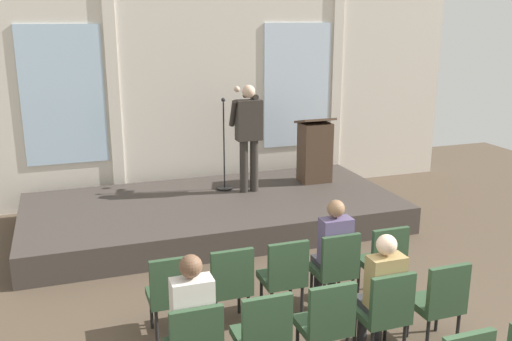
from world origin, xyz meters
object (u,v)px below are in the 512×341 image
at_px(audience_r0_c3, 333,247).
at_px(audience_r1_c3, 382,288).
at_px(chair_r0_c3, 336,265).
at_px(audience_r1_c0, 192,318).
at_px(chair_r1_c4, 440,299).
at_px(chair_r1_c1, 263,332).
at_px(chair_r1_c3, 385,309).
at_px(chair_r1_c2, 326,320).
at_px(chair_r0_c4, 384,258).
at_px(mic_stand, 224,170).
at_px(speaker, 248,130).
at_px(chair_r0_c1, 230,282).
at_px(chair_r0_c0, 171,291).
at_px(chair_r0_c2, 284,273).
at_px(lectern, 315,151).

bearing_deg(audience_r0_c3, audience_r1_c3, -90.00).
distance_m(chair_r0_c3, audience_r1_c0, 2.13).
relative_size(audience_r0_c3, chair_r1_c4, 1.38).
bearing_deg(chair_r0_c3, chair_r1_c4, -59.17).
bearing_deg(chair_r1_c1, chair_r1_c3, 0.00).
height_order(chair_r1_c2, audience_r1_c3, audience_r1_c3).
height_order(chair_r0_c3, chair_r0_c4, same).
relative_size(chair_r1_c2, chair_r1_c3, 1.00).
relative_size(audience_r1_c0, audience_r1_c3, 1.05).
distance_m(mic_stand, chair_r1_c4, 4.73).
height_order(speaker, chair_r0_c1, speaker).
xyz_separation_m(mic_stand, chair_r1_c4, (0.91, -4.63, -0.23)).
bearing_deg(chair_r1_c2, chair_r0_c1, 120.83).
bearing_deg(chair_r0_c0, chair_r1_c2, -39.96).
xyz_separation_m(chair_r0_c0, chair_r0_c3, (1.89, 0.00, 0.00)).
bearing_deg(chair_r1_c4, audience_r1_c3, 172.46).
distance_m(chair_r0_c0, chair_r1_c4, 2.73).
distance_m(chair_r1_c1, chair_r1_c4, 1.89).
relative_size(speaker, chair_r0_c2, 1.89).
height_order(speaker, chair_r1_c1, speaker).
relative_size(mic_stand, chair_r1_c3, 1.65).
relative_size(chair_r0_c2, chair_r0_c4, 1.00).
xyz_separation_m(chair_r0_c1, chair_r1_c3, (1.26, -1.05, 0.00)).
relative_size(mic_stand, audience_r1_c0, 1.15).
relative_size(chair_r0_c3, chair_r1_c4, 1.00).
distance_m(chair_r0_c2, chair_r0_c3, 0.63).
xyz_separation_m(audience_r1_c0, chair_r1_c4, (2.52, -0.08, -0.21)).
xyz_separation_m(chair_r0_c1, audience_r0_c3, (1.26, 0.08, 0.19)).
relative_size(chair_r0_c2, chair_r1_c4, 1.00).
xyz_separation_m(speaker, chair_r0_c0, (-1.95, -3.34, -0.93)).
bearing_deg(audience_r1_c0, chair_r0_c0, 90.00).
xyz_separation_m(lectern, chair_r1_c1, (-2.61, -4.57, -0.44)).
height_order(chair_r0_c1, chair_r0_c4, same).
xyz_separation_m(audience_r1_c0, chair_r1_c2, (1.26, -0.08, -0.21)).
relative_size(chair_r1_c3, chair_r1_c4, 1.00).
distance_m(chair_r0_c2, audience_r1_c3, 1.17).
bearing_deg(chair_r0_c0, chair_r1_c1, -59.17).
distance_m(chair_r0_c0, audience_r1_c3, 2.13).
relative_size(chair_r0_c0, audience_r1_c3, 0.73).
xyz_separation_m(chair_r0_c3, chair_r1_c3, (0.00, -1.05, 0.00)).
bearing_deg(chair_r0_c4, mic_stand, 104.33).
bearing_deg(chair_r0_c4, chair_r1_c3, -120.83).
distance_m(chair_r1_c3, audience_r1_c3, 0.20).
distance_m(chair_r0_c1, chair_r0_c2, 0.63).
relative_size(chair_r0_c1, chair_r0_c3, 1.00).
distance_m(audience_r1_c0, chair_r1_c2, 1.28).
bearing_deg(chair_r0_c0, audience_r1_c0, -90.00).
distance_m(lectern, audience_r1_c3, 4.69).
xyz_separation_m(speaker, chair_r0_c4, (0.56, -3.34, -0.93)).
xyz_separation_m(chair_r0_c3, audience_r1_c0, (-1.89, -0.97, 0.21)).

